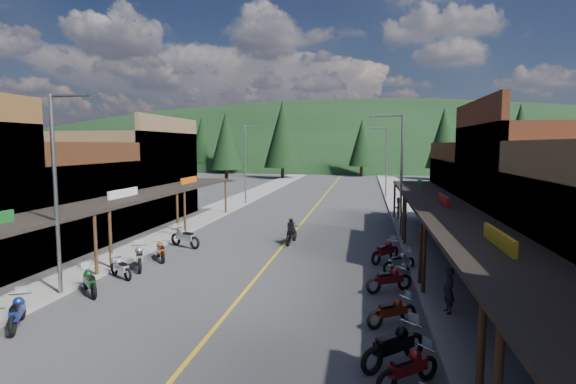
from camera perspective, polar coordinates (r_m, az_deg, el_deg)
The scene contains 39 objects.
ground at distance 22.95m, azimuth -2.71°, elevation -9.27°, with size 220.00×220.00×0.00m, color #38383A.
centerline at distance 42.32m, azimuth 3.19°, elevation -2.21°, with size 0.15×90.00×0.01m, color gold.
sidewalk_west at distance 44.16m, azimuth -8.09°, elevation -1.83°, with size 3.40×94.00×0.15m, color gray.
sidewalk_east at distance 42.21m, azimuth 15.02°, elevation -2.34°, with size 3.40×94.00×0.15m, color gray.
shop_west_2 at distance 30.02m, azimuth -28.52°, elevation -1.45°, with size 10.90×9.00×6.20m.
shop_west_3 at distance 37.90m, azimuth -19.61°, elevation 1.83°, with size 10.90×10.20×8.20m.
shop_east_2 at distance 25.09m, azimuth 30.68°, elevation -0.62°, with size 10.90×9.00×8.20m.
shop_east_3 at distance 34.27m, azimuth 24.88°, elevation -0.44°, with size 10.90×10.20×6.20m.
streetlight_0 at distance 19.63m, azimuth -27.13°, elevation 0.71°, with size 2.16×0.18×8.00m.
streetlight_1 at distance 45.20m, azimuth -5.28°, elevation 3.97°, with size 2.16×0.18×8.00m.
streetlight_2 at distance 29.72m, azimuth 13.94°, elevation 2.77°, with size 2.16×0.18×8.00m.
streetlight_3 at distance 51.67m, azimuth 12.23°, elevation 4.11°, with size 2.16×0.18×8.00m.
ridge_hill at distance 156.80m, azimuth 8.11°, elevation 3.73°, with size 310.00×140.00×60.00m, color black.
pine_0 at distance 94.87m, azimuth -18.45°, elevation 5.96°, with size 5.04×5.04×11.00m.
pine_1 at distance 96.05m, azimuth -7.66°, elevation 6.66°, with size 5.88×5.88×12.50m.
pine_2 at distance 81.00m, azimuth -0.70°, elevation 7.38°, with size 6.72×6.72×14.00m.
pine_3 at distance 87.61m, azimuth 9.37°, elevation 6.21°, with size 5.04×5.04×11.00m.
pine_4 at distance 82.67m, azimuth 19.15°, elevation 6.50°, with size 5.88×5.88×12.50m.
pine_5 at distance 98.06m, azimuth 27.35°, elevation 6.47°, with size 6.72×6.72×14.00m.
pine_7 at distance 104.33m, azimuth -10.89°, elevation 6.55°, with size 5.88×5.88×12.50m.
pine_8 at distance 67.20m, azimuth -13.75°, elevation 5.77°, with size 4.48×4.48×10.00m.
pine_9 at distance 69.31m, azimuth 26.05°, elevation 5.67°, with size 4.93×4.93×10.80m.
pine_10 at distance 75.16m, azimuth -7.88°, elevation 6.51°, with size 5.38×5.38×11.60m.
pine_11 at distance 61.51m, azimuth 24.30°, elevation 6.54°, with size 5.82×5.82×12.40m.
bike_west_4 at distance 17.77m, azimuth -31.16°, elevation -12.77°, with size 0.69×2.06×1.18m, color navy, non-canonical shape.
bike_west_5 at distance 20.16m, azimuth -23.90°, elevation -10.24°, with size 0.68×2.04×1.16m, color #0C4015, non-canonical shape.
bike_west_6 at distance 22.02m, azimuth -20.48°, elevation -8.89°, with size 0.62×1.85×1.06m, color #AAAAB0, non-canonical shape.
bike_west_7 at distance 23.26m, azimuth -18.35°, elevation -7.74°, with size 0.75×2.25×1.28m, color #939397, non-canonical shape.
bike_west_8 at distance 24.66m, azimuth -15.86°, elevation -7.07°, with size 0.66×1.97×1.13m, color #C6470E, non-canonical shape.
bike_west_9 at distance 27.32m, azimuth -12.94°, elevation -5.52°, with size 0.77×2.31×1.32m, color gray, non-canonical shape.
bike_east_3 at distance 12.35m, azimuth 15.00°, elevation -20.58°, with size 0.65×1.96×1.12m, color maroon, non-canonical shape.
bike_east_4 at distance 13.21m, azimuth 13.32°, elevation -18.23°, with size 0.77×2.30×1.31m, color black, non-canonical shape.
bike_east_5 at distance 15.88m, azimuth 13.07°, elevation -14.40°, with size 0.64×1.93×1.10m, color maroon, non-canonical shape.
bike_east_6 at distance 19.21m, azimuth 12.75°, elevation -10.64°, with size 0.69×2.07×1.18m, color maroon, non-canonical shape.
bike_east_7 at distance 22.18m, azimuth 13.93°, elevation -8.49°, with size 0.65×1.96×1.12m, color #9E9EA3, non-canonical shape.
bike_east_8 at distance 23.84m, azimuth 12.26°, elevation -7.23°, with size 0.75×2.25×1.28m, color maroon, non-canonical shape.
rider_on_bike at distance 27.61m, azimuth 0.44°, elevation -5.26°, with size 0.91×2.19×1.63m.
pedestrian_east_a at distance 17.07m, azimuth 19.73°, elevation -11.72°, with size 0.58×0.38×1.60m, color black.
pedestrian_east_b at distance 37.10m, azimuth 13.80°, elevation -1.99°, with size 0.83×0.48×1.70m, color brown.
Camera 1 is at (4.84, -21.61, 6.04)m, focal length 28.00 mm.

